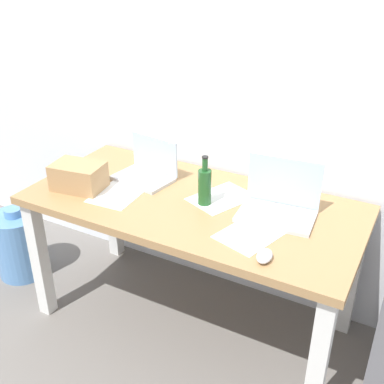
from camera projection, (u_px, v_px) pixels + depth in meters
ground_plane at (192, 318)px, 2.61m from camera, size 8.00×8.00×0.00m
back_wall at (234, 65)px, 2.35m from camera, size 5.20×0.08×2.60m
desk at (192, 219)px, 2.31m from camera, size 1.61×0.76×0.74m
laptop_left at (147, 170)px, 2.47m from camera, size 0.32×0.25×0.21m
laptop_right at (279, 203)px, 2.13m from camera, size 0.36×0.26×0.25m
beer_bottle at (205, 186)px, 2.20m from camera, size 0.06×0.06×0.24m
computer_mouse at (265, 256)px, 1.84m from camera, size 0.07×0.11×0.03m
cardboard_box at (79, 176)px, 2.35m from camera, size 0.27×0.20×0.13m
paper_sheet_front_right at (252, 233)px, 2.01m from camera, size 0.29×0.34×0.00m
paper_sheet_front_left at (119, 193)px, 2.33m from camera, size 0.23×0.31×0.00m
paper_sheet_near_back at (221, 198)px, 2.29m from camera, size 0.31×0.35×0.00m
water_cooler_jug at (19, 244)px, 2.89m from camera, size 0.30×0.30×0.45m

